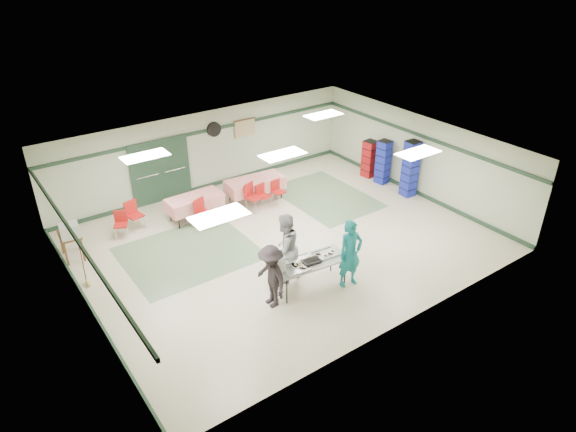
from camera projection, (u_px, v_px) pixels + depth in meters
floor at (283, 241)px, 14.82m from camera, size 11.00×11.00×0.00m
ceiling at (283, 154)px, 13.51m from camera, size 11.00×11.00×0.00m
wall_back at (207, 150)px, 17.37m from camera, size 11.00×0.00×11.00m
wall_front at (403, 277)px, 10.96m from camera, size 11.00×0.00×11.00m
wall_left at (80, 264)px, 11.37m from camera, size 0.00×9.00×9.00m
wall_right at (419, 156)px, 16.96m from camera, size 0.00×9.00×9.00m
trim_back at (206, 131)px, 17.02m from camera, size 11.00×0.06×0.10m
baseboard_back at (210, 185)px, 17.97m from camera, size 11.00×0.06×0.12m
trim_left at (75, 237)px, 11.04m from camera, size 0.06×9.00×0.10m
baseboard_left at (92, 310)px, 12.00m from camera, size 0.06×9.00×0.12m
trim_right at (421, 136)px, 16.61m from camera, size 0.06×9.00×0.10m
baseboard_right at (414, 191)px, 17.57m from camera, size 0.06×9.00×0.12m
green_patch_a at (189, 253)px, 14.25m from camera, size 3.50×3.00×0.01m
green_patch_b at (325, 197)px, 17.31m from camera, size 2.50×3.50×0.01m
double_door_left at (147, 174)px, 16.36m from camera, size 0.90×0.06×2.10m
double_door_right at (174, 168)px, 16.84m from camera, size 0.90×0.06×2.10m
door_frame at (161, 171)px, 16.58m from camera, size 2.00×0.03×2.15m
wall_fan at (214, 129)px, 17.15m from camera, size 0.50×0.10×0.50m
scroll_banner at (245, 128)px, 17.85m from camera, size 0.80×0.02×0.60m
serving_table at (310, 262)px, 12.56m from camera, size 2.01×1.00×0.76m
sheet_tray_right at (326, 254)px, 12.80m from camera, size 0.63×0.50×0.02m
sheet_tray_mid at (302, 261)px, 12.53m from camera, size 0.67×0.54×0.02m
sheet_tray_left at (296, 269)px, 12.23m from camera, size 0.67×0.53×0.02m
baking_pan at (311, 261)px, 12.46m from camera, size 0.46×0.32×0.08m
foam_box_stack at (279, 264)px, 12.08m from camera, size 0.27×0.25×0.39m
volunteer_teal at (350, 254)px, 12.58m from camera, size 0.71×0.51×1.80m
volunteer_grey at (284, 248)px, 12.74m from camera, size 0.99×0.82×1.86m
volunteer_dark at (271, 276)px, 11.89m from camera, size 0.65×1.07×1.62m
dining_table_a at (255, 184)px, 16.85m from camera, size 1.99×1.01×0.77m
dining_table_b at (195, 202)px, 15.73m from camera, size 1.73×0.81×0.77m
chair_a at (262, 193)px, 16.43m from camera, size 0.45×0.45×0.80m
chair_b at (251, 194)px, 16.19m from camera, size 0.56×0.56×0.94m
chair_c at (277, 189)px, 16.73m from camera, size 0.41×0.41×0.79m
chair_d at (202, 210)px, 15.31m from camera, size 0.54×0.54×0.91m
chair_loose_a at (133, 212)px, 15.18m from camera, size 0.51×0.51×0.90m
chair_loose_b at (121, 221)px, 14.83m from camera, size 0.51×0.51×0.81m
crate_stack_blue_a at (383, 162)px, 17.94m from camera, size 0.46×0.46×1.57m
crate_stack_red at (369, 159)px, 18.48m from camera, size 0.47×0.47×1.35m
crate_stack_blue_b at (410, 169)px, 16.97m from camera, size 0.45×0.45×1.93m
printer_table at (70, 237)px, 13.77m from camera, size 0.60×0.86×0.74m
office_printer at (69, 231)px, 13.49m from camera, size 0.52×0.47×0.38m
broom at (83, 262)px, 12.67m from camera, size 0.04×0.21×1.29m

